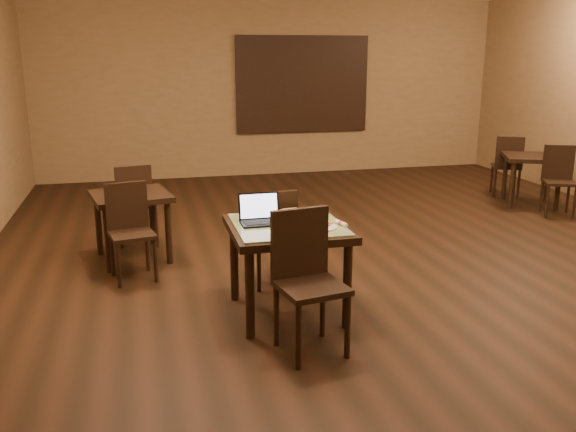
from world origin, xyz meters
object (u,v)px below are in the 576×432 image
object	(u,v)px
chair_main_near	(306,272)
laptop	(260,215)
other_table_a_chair_near	(559,176)
other_table_b_chair_far	(133,200)
chair_main_far	(273,232)
other_table_a	(532,164)
pizza_pan	(295,215)
other_table_a_chair_far	(508,162)
other_table_b_chair_near	(130,225)
tiled_table	(288,236)
other_table_b	(131,205)

from	to	relation	value
chair_main_near	laptop	size ratio (longest dim) A/B	3.04
other_table_a_chair_near	other_table_b_chair_far	world-z (taller)	other_table_a_chair_near
chair_main_far	other_table_a	world-z (taller)	chair_main_far
pizza_pan	other_table_a_chair_far	size ratio (longest dim) A/B	0.36
chair_main_far	other_table_a_chair_near	size ratio (longest dim) A/B	1.00
chair_main_far	other_table_b_chair_near	world-z (taller)	chair_main_far
tiled_table	pizza_pan	world-z (taller)	pizza_pan
other_table_b_chair_far	chair_main_far	bearing A→B (deg)	115.87
tiled_table	pizza_pan	xyz separation A→B (m)	(0.12, 0.24, 0.11)
chair_main_far	pizza_pan	size ratio (longest dim) A/B	2.78
other_table_a_chair_far	other_table_b	bearing A→B (deg)	40.92
chair_main_near	other_table_a	distance (m)	5.44
other_table_a_chair_near	other_table_b_chair_far	distance (m)	5.45
chair_main_far	chair_main_near	bearing A→B (deg)	79.07
laptop	other_table_b_chair_near	xyz separation A→B (m)	(-1.04, 1.08, -0.31)
chair_main_near	other_table_a	world-z (taller)	chair_main_near
chair_main_far	other_table_a_chair_far	distance (m)	4.97
pizza_pan	other_table_b_chair_near	world-z (taller)	other_table_b_chair_near
pizza_pan	other_table_a	xyz separation A→B (m)	(4.09, 2.57, -0.19)
laptop	other_table_a	size ratio (longest dim) A/B	0.34
other_table_a	tiled_table	bearing A→B (deg)	-122.20
tiled_table	laptop	size ratio (longest dim) A/B	2.76
laptop	other_table_b_chair_near	size ratio (longest dim) A/B	0.37
other_table_a_chair_near	other_table_b	xyz separation A→B (m)	(-5.47, -0.56, 0.07)
other_table_b_chair_far	other_table_a_chair_far	bearing A→B (deg)	-179.68
other_table_a_chair_near	other_table_b_chair_near	world-z (taller)	other_table_a_chair_near
laptop	other_table_a_chair_far	distance (m)	5.45
other_table_b	other_table_b_chair_near	distance (m)	0.53
other_table_a_chair_near	other_table_b_chair_far	xyz separation A→B (m)	(-5.45, -0.03, -0.00)
chair_main_near	chair_main_far	distance (m)	1.24
tiled_table	chair_main_far	size ratio (longest dim) A/B	1.02
other_table_b	other_table_a_chair_near	bearing A→B (deg)	-5.37
other_table_a_chair_near	other_table_a	bearing A→B (deg)	117.61
chair_main_far	other_table_b_chair_far	distance (m)	2.03
other_table_a_chair_near	other_table_a_chair_far	distance (m)	1.07
chair_main_far	laptop	world-z (taller)	laptop
laptop	other_table_b	bearing A→B (deg)	121.89
chair_main_far	other_table_b_chair_far	xyz separation A→B (m)	(-1.22, 1.62, -0.00)
tiled_table	chair_main_near	size ratio (longest dim) A/B	0.91
other_table_b_chair_near	other_table_b_chair_far	distance (m)	1.06
chair_main_near	other_table_b	world-z (taller)	chair_main_near
other_table_a	other_table_b_chair_far	xyz separation A→B (m)	(-5.42, -0.57, -0.07)
chair_main_near	other_table_b	bearing A→B (deg)	107.31
other_table_a	other_table_b_chair_near	bearing A→B (deg)	-139.28
tiled_table	other_table_a_chair_near	bearing A→B (deg)	28.35
chair_main_far	other_table_b_chair_near	bearing A→B (deg)	-33.65
chair_main_near	pizza_pan	bearing A→B (deg)	70.74
laptop	other_table_b_chair_far	world-z (taller)	laptop
chair_main_far	other_table_a_chair_far	world-z (taller)	chair_main_far
laptop	tiled_table	bearing A→B (deg)	-27.87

